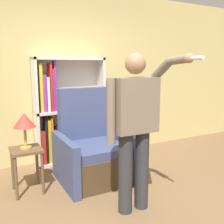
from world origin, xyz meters
The scene contains 7 objects.
ground_plane centered at (0.00, 0.00, 0.00)m, with size 14.00×14.00×0.00m, color brown.
wall_back centered at (0.00, 2.03, 1.40)m, with size 8.00×0.06×2.80m.
bookcase centered at (-0.25, 1.87, 0.82)m, with size 1.14×0.28×1.70m.
armchair centered at (-0.08, 1.06, 0.38)m, with size 0.95×0.92×1.26m.
person_standing centered at (-0.01, 0.07, 0.99)m, with size 0.62×0.78×1.71m.
side_table centered at (-0.97, 1.05, 0.45)m, with size 0.37×0.37×0.57m.
table_lamp centered at (-0.97, 1.05, 0.91)m, with size 0.27×0.27×0.45m.
Camera 1 is at (-1.47, -2.19, 1.59)m, focal length 42.00 mm.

